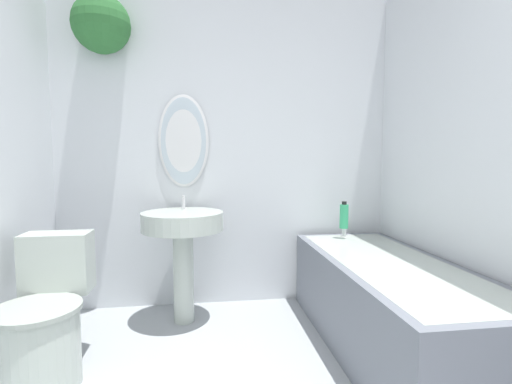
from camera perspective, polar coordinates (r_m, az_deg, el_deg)
The scene contains 5 objects.
wall_back at distance 2.90m, azimuth -7.04°, elevation 8.73°, with size 2.66×0.39×2.40m.
toilet at distance 2.28m, azimuth -29.84°, elevation -17.05°, with size 0.42×0.59×0.72m.
pedestal_sink at distance 2.62m, azimuth -11.19°, elevation -6.48°, with size 0.56×0.56×0.87m.
bathtub at distance 2.41m, azimuth 19.98°, elevation -15.93°, with size 0.70×1.70×0.62m.
shampoo_bottle at distance 2.88m, azimuth 13.39°, elevation -3.59°, with size 0.07×0.07×0.20m.
Camera 1 is at (-0.18, -0.19, 1.13)m, focal length 26.00 mm.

